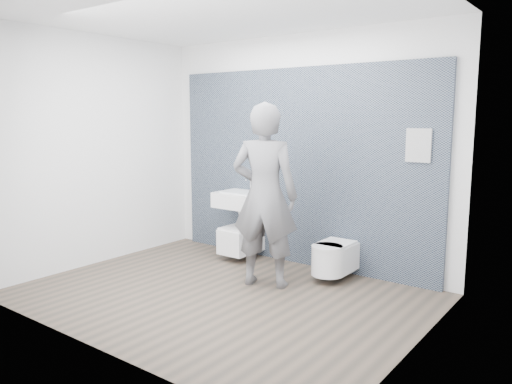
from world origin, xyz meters
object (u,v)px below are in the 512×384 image
Objects in this scene: toilet_rounded at (333,258)px; washbasin at (242,199)px; toilet_square at (241,238)px; visitor at (265,196)px.

washbasin is at bearing 177.09° from toilet_rounded.
visitor is (0.84, -0.64, 0.71)m from toilet_square.
washbasin reaches higher than toilet_square.
toilet_square is at bearing -90.00° from washbasin.
toilet_square reaches higher than toilet_rounded.
washbasin is 0.50m from toilet_square.
toilet_square is 0.36× the size of visitor.
toilet_rounded is at bearing -2.91° from washbasin.
toilet_rounded is (1.35, -0.05, -0.02)m from toilet_square.
visitor reaches higher than washbasin.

